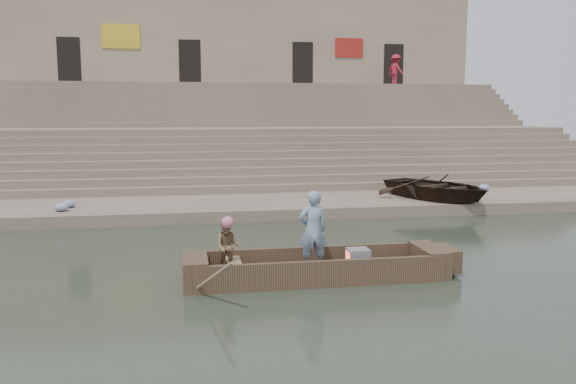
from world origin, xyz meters
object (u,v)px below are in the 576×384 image
object	(u,v)px
beached_rowboat	(436,187)
pedestrian	(396,70)
main_rowboat	(316,274)
rowing_man	(228,247)
standing_man	(313,230)
television	(358,258)

from	to	relation	value
beached_rowboat	pedestrian	world-z (taller)	pedestrian
main_rowboat	beached_rowboat	distance (m)	9.99
rowing_man	beached_rowboat	xyz separation A→B (m)	(8.11, 7.78, 0.06)
standing_man	television	size ratio (longest dim) A/B	3.68
main_rowboat	standing_man	world-z (taller)	standing_man
main_rowboat	standing_man	distance (m)	0.96
rowing_man	pedestrian	distance (m)	25.54
main_rowboat	pedestrian	size ratio (longest dim) A/B	2.77
standing_man	television	world-z (taller)	standing_man
main_rowboat	television	world-z (taller)	television
beached_rowboat	rowing_man	bearing A→B (deg)	-161.66
main_rowboat	rowing_man	xyz separation A→B (m)	(-1.88, -0.00, 0.68)
television	pedestrian	bearing A→B (deg)	67.85
main_rowboat	rowing_man	bearing A→B (deg)	-179.85
main_rowboat	beached_rowboat	size ratio (longest dim) A/B	1.17
main_rowboat	television	size ratio (longest dim) A/B	10.87
standing_man	beached_rowboat	world-z (taller)	standing_man
television	pedestrian	xyz separation A→B (m)	(8.97, 22.03, 5.68)
television	beached_rowboat	world-z (taller)	beached_rowboat
standing_man	pedestrian	xyz separation A→B (m)	(9.97, 22.03, 5.04)
television	beached_rowboat	bearing A→B (deg)	55.59
television	pedestrian	world-z (taller)	pedestrian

